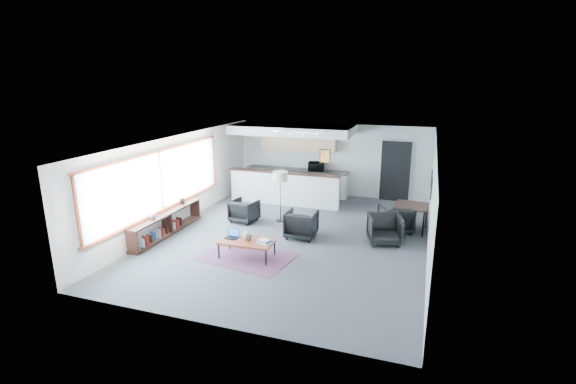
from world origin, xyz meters
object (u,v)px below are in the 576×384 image
(ceramic_pot, at_px, (248,236))
(book_stack, at_px, (265,241))
(microwave, at_px, (316,166))
(armchair_right, at_px, (301,223))
(coffee_table, at_px, (247,242))
(floor_lamp, at_px, (280,178))
(dining_table, at_px, (411,207))
(dining_chair_far, at_px, (396,220))
(dining_chair_near, at_px, (385,230))
(armchair_left, at_px, (244,210))
(laptop, at_px, (233,235))

(ceramic_pot, bearing_deg, book_stack, -6.79)
(ceramic_pot, relative_size, microwave, 0.39)
(ceramic_pot, distance_m, armchair_right, 1.84)
(coffee_table, relative_size, armchair_right, 1.61)
(floor_lamp, height_order, dining_table, floor_lamp)
(floor_lamp, relative_size, dining_chair_far, 2.11)
(coffee_table, xyz_separation_m, dining_chair_near, (3.03, 1.96, -0.03))
(armchair_right, bearing_deg, armchair_left, -19.78)
(book_stack, xyz_separation_m, dining_chair_far, (2.76, 2.92, -0.11))
(armchair_left, bearing_deg, floor_lamp, -148.59)
(coffee_table, distance_m, dining_chair_far, 4.35)
(ceramic_pot, height_order, dining_table, dining_table)
(laptop, bearing_deg, dining_chair_far, 42.84)
(coffee_table, bearing_deg, armchair_right, 61.71)
(dining_chair_near, bearing_deg, microwave, 110.26)
(laptop, relative_size, floor_lamp, 0.21)
(laptop, bearing_deg, dining_table, 42.45)
(microwave, bearing_deg, ceramic_pot, -101.08)
(armchair_left, distance_m, microwave, 3.78)
(dining_table, bearing_deg, floor_lamp, -173.73)
(floor_lamp, bearing_deg, armchair_right, -47.45)
(coffee_table, bearing_deg, book_stack, -2.47)
(dining_table, bearing_deg, book_stack, -134.67)
(armchair_right, bearing_deg, laptop, 50.23)
(laptop, height_order, floor_lamp, floor_lamp)
(laptop, height_order, dining_table, dining_table)
(dining_table, relative_size, dining_chair_near, 1.34)
(ceramic_pot, distance_m, book_stack, 0.48)
(armchair_right, bearing_deg, dining_table, -152.88)
(ceramic_pot, xyz_separation_m, armchair_right, (0.85, 1.63, -0.13))
(armchair_left, xyz_separation_m, dining_table, (4.74, 0.82, 0.31))
(coffee_table, xyz_separation_m, dining_chair_far, (3.23, 2.91, -0.03))
(coffee_table, height_order, ceramic_pot, ceramic_pot)
(coffee_table, bearing_deg, floor_lamp, 91.59)
(dining_chair_far, bearing_deg, dining_table, -171.38)
(ceramic_pot, relative_size, book_stack, 0.57)
(ceramic_pot, height_order, armchair_right, armchair_right)
(coffee_table, height_order, armchair_right, armchair_right)
(laptop, bearing_deg, book_stack, -1.05)
(ceramic_pot, bearing_deg, dining_chair_far, 41.61)
(ceramic_pot, xyz_separation_m, floor_lamp, (-0.14, 2.71, 0.79))
(laptop, bearing_deg, microwave, 89.53)
(ceramic_pot, relative_size, dining_chair_near, 0.31)
(laptop, height_order, book_stack, laptop)
(coffee_table, height_order, book_stack, book_stack)
(coffee_table, relative_size, floor_lamp, 0.86)
(book_stack, bearing_deg, floor_lamp, 102.41)
(armchair_left, height_order, dining_table, dining_table)
(microwave, bearing_deg, coffee_table, -101.10)
(microwave, bearing_deg, dining_table, -47.20)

